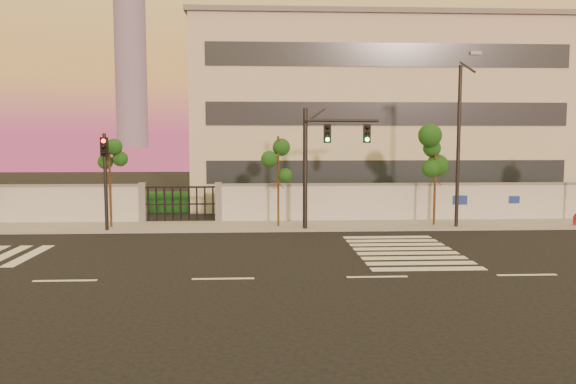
# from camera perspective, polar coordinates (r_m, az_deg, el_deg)

# --- Properties ---
(ground) EXTENTS (120.00, 120.00, 0.00)m
(ground) POSITION_cam_1_polar(r_m,az_deg,el_deg) (18.36, -6.61, -8.77)
(ground) COLOR black
(ground) RESTS_ON ground
(sidewalk) EXTENTS (60.00, 3.00, 0.15)m
(sidewalk) POSITION_cam_1_polar(r_m,az_deg,el_deg) (28.63, -5.26, -3.48)
(sidewalk) COLOR gray
(sidewalk) RESTS_ON ground
(perimeter_wall) EXTENTS (60.00, 0.36, 2.20)m
(perimeter_wall) POSITION_cam_1_polar(r_m,az_deg,el_deg) (29.98, -4.96, -1.16)
(perimeter_wall) COLOR silver
(perimeter_wall) RESTS_ON ground
(hedge_row) EXTENTS (41.00, 4.25, 1.80)m
(hedge_row) POSITION_cam_1_polar(r_m,az_deg,el_deg) (32.71, -2.92, -1.04)
(hedge_row) COLOR #103612
(hedge_row) RESTS_ON ground
(institutional_building) EXTENTS (24.40, 12.40, 12.25)m
(institutional_building) POSITION_cam_1_polar(r_m,az_deg,el_deg) (40.54, 8.28, 7.71)
(institutional_building) COLOR beige
(institutional_building) RESTS_ON ground
(distant_skyscraper) EXTENTS (16.00, 16.00, 118.00)m
(distant_skyscraper) POSITION_cam_1_polar(r_m,az_deg,el_deg) (310.40, -15.77, 15.88)
(distant_skyscraper) COLOR slate
(distant_skyscraper) RESTS_ON ground
(road_markings) EXTENTS (57.00, 7.62, 0.02)m
(road_markings) POSITION_cam_1_polar(r_m,az_deg,el_deg) (22.15, -10.09, -6.33)
(road_markings) COLOR silver
(road_markings) RESTS_ON ground
(street_tree_c) EXTENTS (1.37, 1.09, 4.39)m
(street_tree_c) POSITION_cam_1_polar(r_m,az_deg,el_deg) (28.86, -17.64, 2.66)
(street_tree_c) COLOR #382314
(street_tree_c) RESTS_ON ground
(street_tree_d) EXTENTS (1.36, 1.08, 4.63)m
(street_tree_d) POSITION_cam_1_polar(r_m,az_deg,el_deg) (27.80, -0.96, 3.17)
(street_tree_d) COLOR #382314
(street_tree_d) RESTS_ON ground
(street_tree_e) EXTENTS (1.51, 1.20, 5.05)m
(street_tree_e) POSITION_cam_1_polar(r_m,az_deg,el_deg) (29.19, 14.79, 3.71)
(street_tree_e) COLOR #382314
(street_tree_e) RESTS_ON ground
(traffic_signal_main) EXTENTS (3.74, 0.89, 5.94)m
(traffic_signal_main) POSITION_cam_1_polar(r_m,az_deg,el_deg) (27.10, 3.35, 3.86)
(traffic_signal_main) COLOR black
(traffic_signal_main) RESTS_ON ground
(traffic_signal_secondary) EXTENTS (0.37, 0.35, 4.75)m
(traffic_signal_secondary) POSITION_cam_1_polar(r_m,az_deg,el_deg) (27.87, -18.09, 2.12)
(traffic_signal_secondary) COLOR black
(traffic_signal_secondary) RESTS_ON ground
(streetlight_east) EXTENTS (0.50, 2.03, 8.43)m
(streetlight_east) POSITION_cam_1_polar(r_m,az_deg,el_deg) (28.71, 17.06, 5.31)
(streetlight_east) COLOR black
(streetlight_east) RESTS_ON ground
(fire_hydrant) EXTENTS (0.29, 0.28, 0.75)m
(fire_hydrant) POSITION_cam_1_polar(r_m,az_deg,el_deg) (31.84, 27.19, -2.62)
(fire_hydrant) COLOR #B60C1C
(fire_hydrant) RESTS_ON ground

